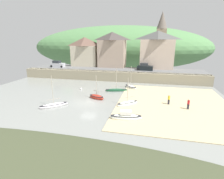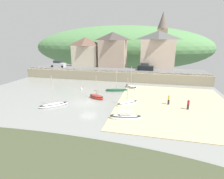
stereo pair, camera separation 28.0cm
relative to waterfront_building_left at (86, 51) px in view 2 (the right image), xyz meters
The scene contains 18 objects.
ground 37.17m from the waterfront_building_left, 71.89° to the right, with size 48.00×41.00×0.61m.
quay_seawall 13.72m from the waterfront_building_left, 37.68° to the right, with size 48.00×9.40×2.40m.
hillside_backdrop 30.39m from the waterfront_building_left, 80.84° to the left, with size 80.00×44.00×19.21m.
waterfront_building_left is the anchor object (origin of this frame).
waterfront_building_centre 8.54m from the waterfront_building_left, ahead, with size 7.96×5.62×10.00m.
waterfront_building_right 21.36m from the waterfront_building_left, ahead, with size 9.27×5.94×10.23m.
church_with_spire 23.03m from the waterfront_building_left, 10.13° to the left, with size 3.00×3.00×15.71m.
sailboat_tall_mast 30.76m from the waterfront_building_left, 56.27° to the right, with size 3.51×3.22×4.69m.
sailboat_white_hull 22.88m from the waterfront_building_left, 52.59° to the right, with size 4.63×2.16×4.90m.
rowboat_small_beached 35.46m from the waterfront_building_left, 60.40° to the right, with size 4.39×1.89×1.42m.
dinghy_open_wooden 26.25m from the waterfront_building_left, 64.85° to the right, with size 3.26×2.27×4.47m.
fishing_boat_green 22.46m from the waterfront_building_left, 42.14° to the right, with size 3.32×3.56×5.05m.
sailboat_far_left 29.50m from the waterfront_building_left, 79.26° to the right, with size 3.98×3.73×5.17m.
parked_car_near_slipway 9.11m from the waterfront_building_left, 147.51° to the right, with size 4.14×1.82×1.95m.
parked_car_by_wall 19.29m from the waterfront_building_left, 13.73° to the right, with size 4.18×1.89×1.95m.
person_on_slipway 36.46m from the waterfront_building_left, 43.97° to the right, with size 0.34×0.34×1.62m.
person_near_water 33.48m from the waterfront_building_left, 45.26° to the right, with size 0.34×0.34×1.62m.
mooring_buoy 20.04m from the waterfront_building_left, 72.28° to the right, with size 0.45×0.45×0.45m.
Camera 2 is at (10.46, -26.52, 10.27)m, focal length 28.23 mm.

